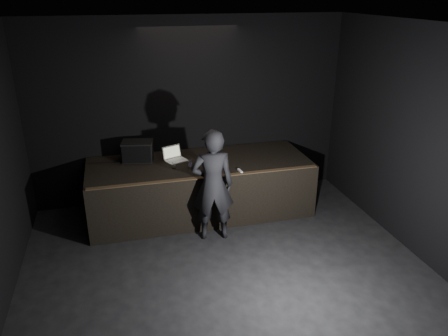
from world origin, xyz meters
The scene contains 11 objects.
ground centered at (0.00, 0.00, 0.00)m, with size 7.00×7.00×0.00m, color black.
room_walls centered at (0.00, 0.00, 2.02)m, with size 6.10×7.10×3.52m.
stage_riser centered at (0.00, 2.73, 0.50)m, with size 4.00×1.50×1.00m, color black.
riser_lip centered at (0.00, 2.02, 1.01)m, with size 3.92×0.10×0.01m, color brown.
stage_monitor centered at (-1.07, 3.09, 1.18)m, with size 0.61×0.49×0.36m.
cable centered at (-1.51, 3.04, 1.01)m, with size 0.02×0.02×0.84m, color black.
laptop centered at (-0.42, 2.95, 1.06)m, with size 0.46×0.43×0.25m.
beer_can centered at (-0.21, 2.47, 1.08)m, with size 0.06×0.06×0.15m.
plastic_cup centered at (-0.49, 2.54, 1.05)m, with size 0.08×0.08×0.10m, color white.
wii_remote centered at (0.58, 2.11, 1.02)m, with size 0.04×0.16×0.03m, color white.
person centered at (0.02, 1.78, 0.95)m, with size 0.69×0.46×1.90m, color black.
Camera 1 is at (-1.41, -4.50, 3.90)m, focal length 35.00 mm.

